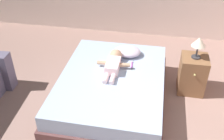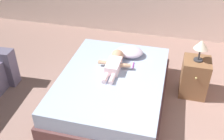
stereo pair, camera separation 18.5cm
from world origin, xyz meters
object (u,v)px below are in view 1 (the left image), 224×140
bed (112,88)px  nightstand (192,74)px  toothbrush (132,64)px  baby (114,63)px  lamp (199,43)px  pillow (127,51)px

bed → nightstand: 1.21m
toothbrush → baby: bearing=-155.8°
nightstand → toothbrush: bearing=-172.4°
toothbrush → lamp: (0.89, 0.12, 0.38)m
nightstand → lamp: 0.52m
baby → nightstand: bearing=11.5°
bed → pillow: pillow is taller
pillow → lamp: 1.05m
baby → lamp: 1.20m
toothbrush → lamp: bearing=7.6°
pillow → baby: bearing=-111.7°
nightstand → bed: bearing=-158.2°
toothbrush → nightstand: 0.91m
toothbrush → lamp: size_ratio=0.54×
nightstand → pillow: bearing=171.9°
nightstand → lamp: bearing=90.0°
pillow → toothbrush: bearing=-68.5°
bed → baby: bearing=94.3°
baby → toothbrush: size_ratio=4.06×
toothbrush → bed: bearing=-125.3°
lamp → bed: bearing=-158.2°
pillow → nightstand: bearing=-8.1°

